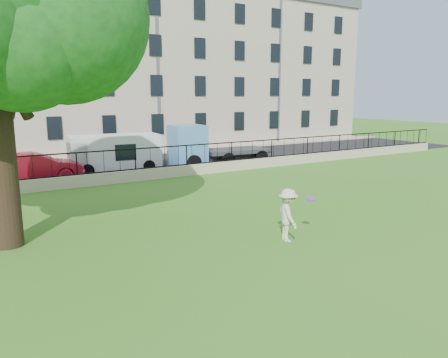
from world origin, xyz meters
TOP-DOWN VIEW (x-y plane):
  - ground at (0.00, 0.00)m, footprint 120.00×120.00m
  - retaining_wall at (0.00, 12.00)m, footprint 50.00×0.40m
  - iron_railing at (0.00, 12.00)m, footprint 50.00×0.05m
  - street at (0.00, 16.70)m, footprint 60.00×9.00m
  - sidewalk at (0.00, 21.90)m, footprint 60.00×1.40m
  - building_row at (0.00, 27.57)m, footprint 56.40×10.40m
  - man at (0.53, 0.30)m, footprint 0.91×1.21m
  - frisbee at (1.30, 0.13)m, footprint 0.28×0.27m
  - red_sedan at (-4.50, 14.40)m, footprint 4.70×1.86m
  - white_van at (0.00, 15.40)m, footprint 5.32×2.48m
  - blue_truck at (6.50, 14.40)m, footprint 6.44×2.82m

SIDE VIEW (x-z plane):
  - ground at x=0.00m, z-range 0.00..0.00m
  - street at x=0.00m, z-range 0.00..0.01m
  - sidewalk at x=0.00m, z-range 0.00..0.12m
  - retaining_wall at x=0.00m, z-range 0.00..0.60m
  - red_sedan at x=-4.50m, z-range 0.00..1.52m
  - man at x=0.53m, z-range 0.00..1.66m
  - white_van at x=0.00m, z-range 0.00..2.16m
  - iron_railing at x=0.00m, z-range 0.59..1.72m
  - frisbee at x=1.30m, z-range 1.21..1.33m
  - blue_truck at x=6.50m, z-range 0.00..2.62m
  - building_row at x=0.00m, z-range 0.02..13.82m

